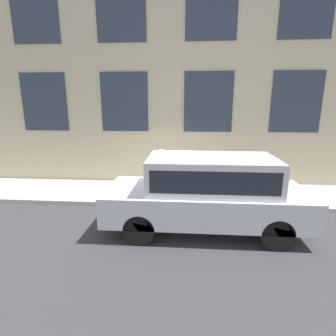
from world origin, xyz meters
TOP-DOWN VIEW (x-y plane):
  - ground_plane at (0.00, 0.00)m, footprint 80.00×80.00m
  - sidewalk at (1.19, 0.00)m, footprint 2.38×60.00m
  - building_facade at (2.53, -0.00)m, footprint 0.33×40.00m
  - fire_hydrant at (0.58, -0.44)m, footprint 0.31×0.43m
  - person at (1.10, 0.05)m, footprint 0.36×0.24m
  - parked_truck_silver_near at (-1.27, -1.34)m, footprint 1.89×4.84m

SIDE VIEW (x-z plane):
  - ground_plane at x=0.00m, z-range 0.00..0.00m
  - sidewalk at x=1.19m, z-range 0.00..0.13m
  - fire_hydrant at x=0.58m, z-range 0.14..0.91m
  - person at x=1.10m, z-range 0.28..1.78m
  - parked_truck_silver_near at x=-1.27m, z-range 0.13..1.99m
  - building_facade at x=2.53m, z-range 0.00..8.23m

